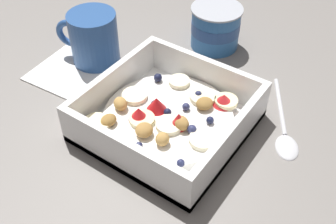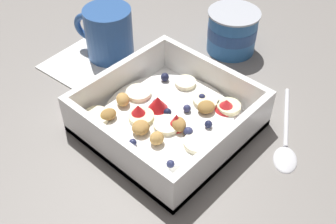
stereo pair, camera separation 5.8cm
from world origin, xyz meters
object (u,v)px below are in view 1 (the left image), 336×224
fruit_bowl (168,117)px  yogurt_cup (215,27)px  coffee_mug (93,38)px  spoon (285,132)px  folded_napkin (72,71)px

fruit_bowl → yogurt_cup: size_ratio=2.33×
fruit_bowl → yogurt_cup: 0.23m
coffee_mug → fruit_bowl: bearing=-17.8°
yogurt_cup → coffee_mug: coffee_mug is taller
fruit_bowl → coffee_mug: 0.21m
spoon → fruit_bowl: bearing=-149.8°
yogurt_cup → folded_napkin: yogurt_cup is taller
spoon → yogurt_cup: 0.24m
fruit_bowl → spoon: (0.14, 0.08, -0.02)m
yogurt_cup → folded_napkin: bearing=-127.1°
spoon → yogurt_cup: bearing=145.1°
yogurt_cup → folded_napkin: (-0.16, -0.21, -0.04)m
fruit_bowl → folded_napkin: size_ratio=1.74×
yogurt_cup → folded_napkin: size_ratio=0.75×
spoon → folded_napkin: size_ratio=1.33×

